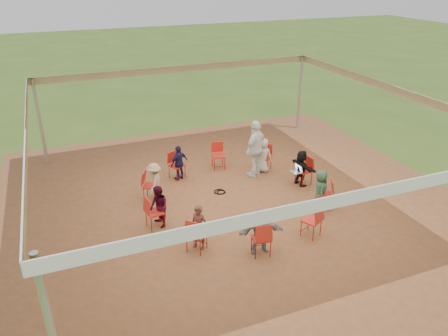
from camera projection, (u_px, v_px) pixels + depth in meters
name	position (u px, v px, depth m)	size (l,w,h in m)	color
ground	(236.00, 203.00, 12.71)	(80.00, 80.00, 0.00)	#3A561B
dirt_patch	(236.00, 203.00, 12.71)	(13.00, 13.00, 0.00)	brown
tent	(237.00, 127.00, 11.71)	(10.33, 10.33, 3.00)	#B2B2B7
chair_0	(304.00, 171.00, 13.66)	(0.42, 0.44, 0.90)	red
chair_1	(264.00, 158.00, 14.59)	(0.42, 0.44, 0.90)	red
chair_2	(219.00, 156.00, 14.73)	(0.42, 0.44, 0.90)	red
chair_3	(177.00, 166.00, 14.03)	(0.42, 0.44, 0.90)	red
chair_4	(151.00, 186.00, 12.75)	(0.42, 0.44, 0.90)	red
chair_5	(155.00, 212.00, 11.38)	(0.42, 0.44, 0.90)	red
chair_6	(197.00, 235.00, 10.45)	(0.42, 0.44, 0.90)	red
chair_7	(261.00, 238.00, 10.31)	(0.42, 0.44, 0.90)	red
chair_8	(312.00, 221.00, 11.02)	(0.42, 0.44, 0.90)	red
chair_9	(324.00, 194.00, 12.30)	(0.42, 0.44, 0.90)	red
person_seated_0	(301.00, 168.00, 13.55)	(1.07, 0.40, 1.16)	black
person_seated_1	(263.00, 155.00, 14.44)	(0.56, 0.32, 1.16)	beige
person_seated_2	(179.00, 163.00, 13.90)	(0.68, 0.35, 1.16)	#1A183D
person_seated_3	(155.00, 182.00, 12.68)	(0.75, 0.37, 1.16)	tan
person_seated_4	(159.00, 207.00, 11.38)	(0.56, 0.32, 1.16)	#380717
person_seated_5	(199.00, 227.00, 10.49)	(0.42, 0.28, 1.16)	#552C21
person_seated_6	(260.00, 231.00, 10.36)	(1.07, 0.40, 1.16)	gray
person_seated_7	(321.00, 190.00, 12.25)	(0.56, 0.32, 1.16)	#2A523B
standing_person	(256.00, 149.00, 14.01)	(1.11, 0.57, 1.89)	white
cable_coil	(220.00, 192.00, 13.31)	(0.43, 0.43, 0.03)	black
laptop	(297.00, 170.00, 13.49)	(0.32, 0.38, 0.24)	#B7B7BC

